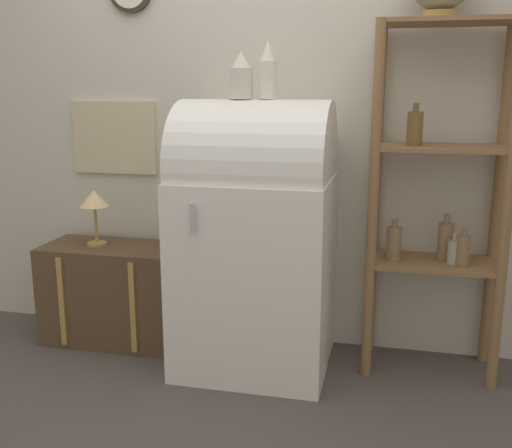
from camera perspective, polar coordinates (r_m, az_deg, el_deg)
The scene contains 8 objects.
ground_plane at distance 3.06m, azimuth -0.98°, elevation -14.67°, with size 12.00×12.00×0.00m, color #4C4742.
wall_back at distance 3.27m, azimuth 1.31°, elevation 11.75°, with size 7.00×0.09×2.70m.
refrigerator at distance 3.00m, azimuth -0.05°, elevation -0.91°, with size 0.75×0.71×1.36m.
suitcase_trunk at distance 3.51m, azimuth -13.45°, elevation -6.41°, with size 0.76×0.39×0.55m.
shelf_unit at distance 3.03m, azimuth 16.87°, elevation 3.46°, with size 0.65×0.35×1.72m.
vase_left at distance 2.94m, azimuth -1.44°, elevation 13.83°, with size 0.11×0.11×0.22m.
vase_center at distance 2.92m, azimuth 1.13°, elevation 14.26°, with size 0.09×0.09×0.27m.
desk_lamp at distance 3.41m, azimuth -15.14°, elevation 2.02°, with size 0.16×0.16×0.31m.
Camera 1 is at (0.66, -2.63, 1.42)m, focal length 42.00 mm.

